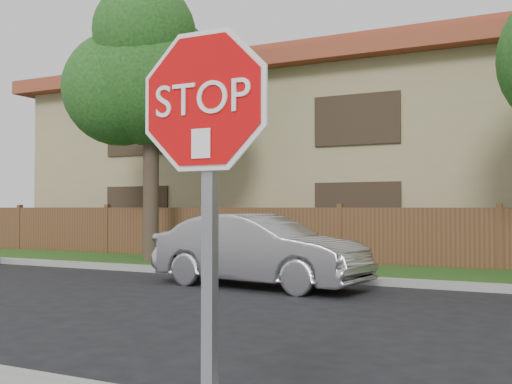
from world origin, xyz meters
The scene contains 7 objects.
far_curb centered at (0.00, 8.15, 0.07)m, with size 70.00×0.30×0.15m, color gray.
grass_strip centered at (0.00, 9.80, 0.06)m, with size 70.00×3.00×0.12m, color #1E4714.
fence centered at (0.00, 11.40, 0.80)m, with size 70.00×0.12×1.60m, color #51331C.
apartment_building centered at (0.00, 17.00, 3.53)m, with size 35.20×9.20×7.20m.
tree_left centered at (-8.98, 9.57, 5.22)m, with size 4.80×3.90×7.78m.
stop_sign centered at (-0.45, -1.48, 1.83)m, with size 1.01×0.13×2.55m.
sedan_left centered at (-4.19, 6.80, 0.74)m, with size 1.56×4.47×1.47m, color #9E9DA2.
Camera 1 is at (1.13, -4.09, 1.61)m, focal length 42.00 mm.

